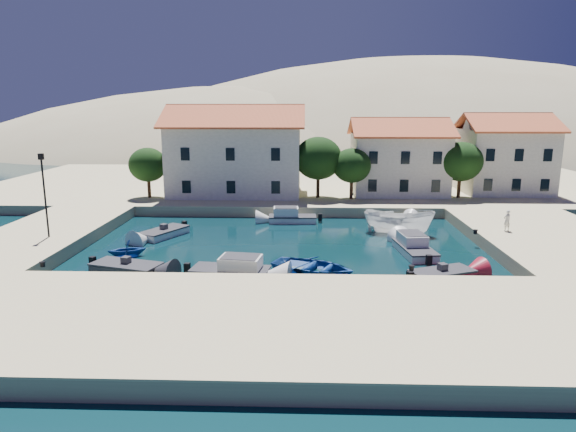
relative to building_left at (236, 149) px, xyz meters
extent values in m
plane|color=black|center=(6.00, -28.00, -5.94)|extent=(400.00, 400.00, 0.00)
cube|color=#C9BC8A|center=(6.00, -34.00, -5.44)|extent=(52.00, 12.00, 1.00)
cube|color=#C9BC8A|center=(26.50, -18.00, -5.44)|extent=(11.00, 20.00, 1.00)
cube|color=#C9BC8A|center=(-13.00, -18.00, -5.44)|extent=(8.00, 20.00, 1.00)
cube|color=#C9BC8A|center=(8.00, 10.00, -5.44)|extent=(80.00, 36.00, 1.00)
ellipsoid|color=tan|center=(-4.00, 82.00, -25.94)|extent=(198.00, 126.00, 72.00)
ellipsoid|color=tan|center=(41.00, 102.00, -30.94)|extent=(220.00, 176.00, 99.00)
cube|color=beige|center=(0.00, 0.00, -1.19)|extent=(14.00, 9.00, 7.50)
pyramid|color=#AB4626|center=(0.00, 0.00, 3.66)|extent=(14.70, 9.45, 2.20)
cube|color=beige|center=(18.00, 1.00, -1.69)|extent=(10.00, 8.00, 6.50)
pyramid|color=#AB4626|center=(18.00, 1.00, 2.46)|extent=(10.50, 8.40, 1.80)
cube|color=beige|center=(30.00, 2.00, -1.44)|extent=(9.00, 8.00, 7.00)
pyramid|color=#AB4626|center=(30.00, 2.00, 2.96)|extent=(9.45, 8.40, 1.80)
cylinder|color=#382314|center=(-9.00, -3.00, -3.69)|extent=(0.36, 0.36, 2.50)
ellipsoid|color=black|center=(-9.00, -3.00, -1.44)|extent=(4.00, 4.00, 3.60)
cylinder|color=#382314|center=(9.00, -2.50, -3.44)|extent=(0.36, 0.36, 3.00)
ellipsoid|color=black|center=(9.00, -2.50, -0.74)|extent=(5.00, 5.00, 4.50)
cylinder|color=#382314|center=(12.50, -3.00, -3.69)|extent=(0.36, 0.36, 2.50)
ellipsoid|color=black|center=(12.50, -3.00, -1.44)|extent=(4.00, 4.00, 3.60)
cylinder|color=#382314|center=(24.00, -2.00, -3.56)|extent=(0.36, 0.36, 2.75)
ellipsoid|color=black|center=(24.00, -2.00, -1.09)|extent=(4.60, 4.60, 4.14)
cylinder|color=black|center=(-11.50, -20.00, -1.94)|extent=(0.14, 0.14, 6.00)
cube|color=black|center=(-11.50, -20.00, 1.06)|extent=(0.35, 0.25, 0.45)
cylinder|color=black|center=(-8.30, -27.20, -4.79)|extent=(0.36, 0.36, 0.30)
cylinder|color=black|center=(14.00, -27.20, -4.79)|extent=(0.36, 0.36, 0.30)
cylinder|color=black|center=(20.70, -18.00, -4.79)|extent=(0.36, 0.36, 0.30)
cube|color=#343338|center=(-3.92, -25.10, -5.69)|extent=(4.77, 3.13, 0.90)
cube|color=#343338|center=(-3.92, -25.10, -5.36)|extent=(4.88, 3.20, 0.10)
cube|color=#343338|center=(-3.92, -25.10, -5.14)|extent=(0.62, 0.62, 0.50)
cube|color=white|center=(2.98, -25.91, -5.69)|extent=(4.98, 2.66, 0.90)
cube|color=#343338|center=(2.98, -25.91, -5.36)|extent=(5.10, 2.71, 0.10)
cube|color=white|center=(2.98, -25.91, -4.99)|extent=(2.73, 2.05, 0.90)
imported|color=navy|center=(8.19, -24.91, -5.94)|extent=(6.59, 5.81, 1.13)
cube|color=maroon|center=(16.19, -25.86, -5.69)|extent=(4.29, 3.13, 0.90)
cube|color=#343338|center=(16.19, -25.86, -5.36)|extent=(4.39, 3.20, 0.10)
cube|color=#343338|center=(16.19, -25.86, -5.14)|extent=(0.65, 0.65, 0.50)
cube|color=white|center=(15.65, -20.29, -5.69)|extent=(2.54, 5.05, 0.90)
cube|color=#343338|center=(15.65, -20.29, -5.36)|extent=(2.60, 5.17, 0.10)
cube|color=white|center=(15.65, -20.29, -4.99)|extent=(1.97, 2.75, 0.90)
imported|color=white|center=(15.55, -14.11, -5.94)|extent=(6.29, 3.83, 2.28)
cube|color=white|center=(16.44, -11.08, -5.69)|extent=(3.07, 3.87, 0.90)
cube|color=#343338|center=(16.44, -11.08, -5.36)|extent=(3.14, 3.95, 0.10)
cube|color=#343338|center=(16.44, -11.08, -5.14)|extent=(0.67, 0.67, 0.50)
imported|color=navy|center=(-5.09, -21.60, -5.94)|extent=(3.21, 3.00, 1.37)
cube|color=white|center=(-4.01, -15.72, -5.69)|extent=(3.63, 4.62, 0.90)
cube|color=#343338|center=(-4.01, -15.72, -5.36)|extent=(3.71, 4.73, 0.10)
cube|color=#343338|center=(-4.01, -15.72, -5.14)|extent=(0.67, 0.67, 0.50)
cube|color=white|center=(6.49, -10.08, -5.69)|extent=(4.33, 1.95, 0.90)
cube|color=#343338|center=(6.49, -10.08, -5.36)|extent=(4.43, 1.99, 0.10)
cube|color=white|center=(6.49, -10.08, -4.99)|extent=(2.31, 1.61, 0.90)
imported|color=silver|center=(23.42, -16.96, -4.10)|extent=(0.72, 0.60, 1.67)
camera|label=1|loc=(7.65, -56.53, 4.65)|focal=32.00mm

